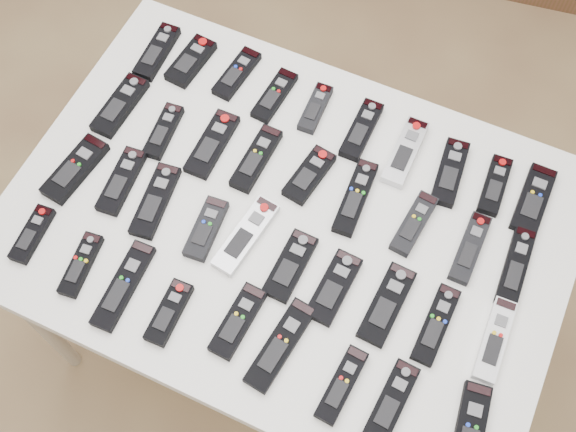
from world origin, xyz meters
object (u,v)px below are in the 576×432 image
at_px(remote_5, 361,130).
at_px(remote_35, 342,385).
at_px(remote_28, 495,340).
at_px(table, 288,231).
at_px(remote_6, 405,152).
at_px(remote_7, 450,172).
at_px(remote_31, 124,285).
at_px(remote_23, 246,235).
at_px(remote_18, 515,267).
at_px(remote_0, 157,52).
at_px(remote_4, 315,108).
at_px(remote_20, 122,181).
at_px(remote_37, 470,432).
at_px(remote_24, 290,266).
at_px(remote_13, 256,159).
at_px(remote_27, 436,325).
at_px(remote_8, 495,185).
at_px(remote_1, 191,61).
at_px(remote_25, 334,287).
at_px(remote_16, 414,224).
at_px(remote_34, 280,345).
at_px(remote_33, 238,321).
at_px(remote_10, 120,105).
at_px(remote_3, 275,95).
at_px(remote_11, 164,131).
at_px(remote_36, 391,402).
at_px(remote_15, 355,198).
at_px(remote_9, 533,200).
at_px(remote_12, 212,144).
at_px(remote_21, 155,201).
at_px(remote_32, 169,312).
at_px(remote_17, 470,248).
at_px(remote_30, 81,265).
at_px(remote_26, 387,304).
at_px(remote_19, 75,169).
at_px(remote_29, 32,234).

xyz_separation_m(remote_5, remote_35, (0.19, -0.58, 0.00)).
bearing_deg(remote_28, table, 169.26).
height_order(remote_6, remote_35, same).
relative_size(remote_7, remote_31, 0.84).
bearing_deg(remote_23, remote_18, 25.01).
xyz_separation_m(remote_0, remote_4, (0.43, 0.01, -0.00)).
distance_m(remote_20, remote_23, 0.32).
xyz_separation_m(remote_5, remote_18, (0.44, -0.19, -0.00)).
bearing_deg(remote_37, remote_0, 143.55).
xyz_separation_m(remote_24, remote_31, (-0.31, -0.19, 0.00)).
xyz_separation_m(remote_13, remote_27, (0.52, -0.21, -0.00)).
relative_size(remote_31, remote_35, 1.28).
bearing_deg(remote_13, remote_8, 19.01).
xyz_separation_m(remote_1, remote_25, (0.57, -0.41, -0.00)).
relative_size(remote_1, remote_37, 0.78).
bearing_deg(remote_37, remote_6, 114.40).
height_order(remote_16, remote_34, remote_16).
xyz_separation_m(remote_7, remote_35, (-0.04, -0.56, 0.00)).
height_order(remote_5, remote_33, same).
height_order(remote_34, remote_35, remote_35).
height_order(remote_10, remote_16, same).
bearing_deg(remote_34, remote_3, 123.07).
bearing_deg(remote_11, remote_36, -33.01).
relative_size(remote_3, remote_15, 0.82).
xyz_separation_m(remote_9, remote_12, (-0.73, -0.17, 0.00)).
xyz_separation_m(remote_21, remote_32, (0.16, -0.22, 0.00)).
bearing_deg(remote_7, remote_20, -159.18).
distance_m(remote_6, remote_20, 0.66).
xyz_separation_m(table, remote_17, (0.39, 0.10, 0.07)).
distance_m(remote_27, remote_32, 0.56).
bearing_deg(remote_16, remote_7, 85.19).
distance_m(table, remote_24, 0.13).
bearing_deg(remote_6, remote_27, -60.71).
height_order(remote_10, remote_30, remote_10).
relative_size(remote_12, remote_20, 1.06).
distance_m(remote_6, remote_33, 0.56).
relative_size(remote_28, remote_37, 0.95).
distance_m(remote_10, remote_26, 0.80).
distance_m(remote_9, remote_26, 0.43).
relative_size(remote_11, remote_19, 0.83).
relative_size(remote_27, remote_37, 0.92).
xyz_separation_m(remote_10, remote_11, (0.13, -0.02, -0.00)).
relative_size(remote_3, remote_35, 0.97).
bearing_deg(remote_0, remote_7, -4.55).
xyz_separation_m(remote_19, remote_37, (1.02, -0.18, -0.00)).
xyz_separation_m(remote_8, remote_17, (-0.00, -0.17, 0.00)).
bearing_deg(remote_35, remote_7, 90.21).
bearing_deg(remote_12, remote_20, -129.45).
xyz_separation_m(remote_7, remote_12, (-0.54, -0.16, -0.00)).
height_order(table, remote_29, remote_29).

